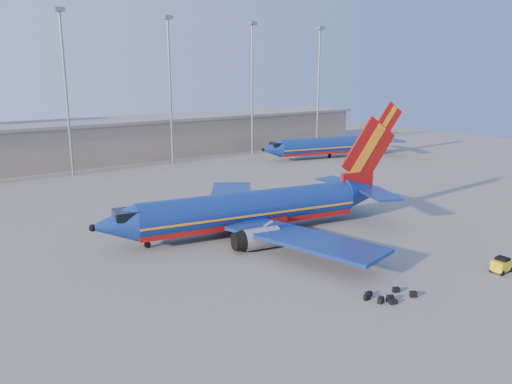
% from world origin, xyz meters
% --- Properties ---
extents(ground, '(220.00, 220.00, 0.00)m').
position_xyz_m(ground, '(0.00, 0.00, 0.00)').
color(ground, slate).
rests_on(ground, ground).
extents(terminal_building, '(122.00, 16.00, 8.50)m').
position_xyz_m(terminal_building, '(10.00, 58.00, 4.32)').
color(terminal_building, gray).
rests_on(terminal_building, ground).
extents(light_mast_row, '(101.60, 1.60, 28.65)m').
position_xyz_m(light_mast_row, '(5.00, 46.00, 17.55)').
color(light_mast_row, gray).
rests_on(light_mast_row, ground).
extents(aircraft_main, '(37.43, 35.66, 12.80)m').
position_xyz_m(aircraft_main, '(1.86, 0.06, 2.73)').
color(aircraft_main, navy).
rests_on(aircraft_main, ground).
extents(aircraft_second, '(34.21, 15.74, 11.78)m').
position_xyz_m(aircraft_second, '(46.68, 32.04, 2.70)').
color(aircraft_second, navy).
rests_on(aircraft_second, ground).
extents(baggage_tug, '(2.03, 1.24, 1.45)m').
position_xyz_m(baggage_tug, '(12.74, -23.16, 0.76)').
color(baggage_tug, yellow).
rests_on(baggage_tug, ground).
extents(luggage_pile, '(4.14, 2.76, 0.53)m').
position_xyz_m(luggage_pile, '(-0.19, -20.55, 0.23)').
color(luggage_pile, black).
rests_on(luggage_pile, ground).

